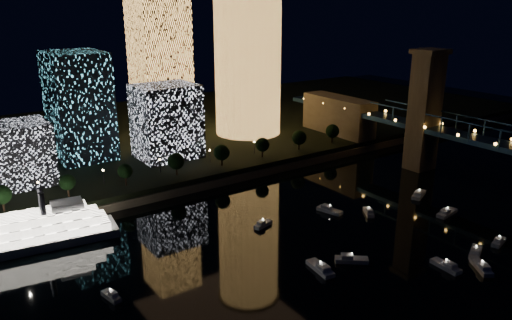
{
  "coord_description": "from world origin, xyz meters",
  "views": [
    {
      "loc": [
        -107.34,
        -76.14,
        68.09
      ],
      "look_at": [
        -16.21,
        55.0,
        17.11
      ],
      "focal_mm": 35.0,
      "sensor_mm": 36.0,
      "label": 1
    }
  ],
  "objects": [
    {
      "name": "riverboat",
      "position": [
        -91.28,
        69.16,
        4.4
      ],
      "size": [
        57.95,
        18.83,
        17.16
      ],
      "color": "silver",
      "rests_on": "ground"
    },
    {
      "name": "ground",
      "position": [
        0.0,
        0.0,
        0.0
      ],
      "size": [
        520.0,
        520.0,
        0.0
      ],
      "primitive_type": "plane",
      "color": "black",
      "rests_on": "ground"
    },
    {
      "name": "midrise_blocks",
      "position": [
        -60.41,
        123.54,
        22.17
      ],
      "size": [
        117.96,
        45.34,
        43.91
      ],
      "color": "white",
      "rests_on": "far_bank"
    },
    {
      "name": "street_lamps",
      "position": [
        -34.0,
        94.0,
        9.02
      ],
      "size": [
        132.7,
        0.7,
        5.65
      ],
      "color": "black",
      "rests_on": "far_bank"
    },
    {
      "name": "far_bank",
      "position": [
        0.0,
        160.0,
        2.5
      ],
      "size": [
        420.0,
        160.0,
        5.0
      ],
      "primitive_type": "cube",
      "color": "black",
      "rests_on": "ground"
    },
    {
      "name": "tower_rectangular",
      "position": [
        -6.68,
        149.69,
        42.84
      ],
      "size": [
        23.79,
        23.79,
        75.68
      ],
      "primitive_type": "cube",
      "color": "#FFB051",
      "rests_on": "far_bank"
    },
    {
      "name": "esplanade_trees",
      "position": [
        -21.81,
        88.0,
        10.47
      ],
      "size": [
        165.75,
        6.56,
        8.78
      ],
      "color": "black",
      "rests_on": "far_bank"
    },
    {
      "name": "tower_cylindrical",
      "position": [
        28.32,
        126.08,
        47.44
      ],
      "size": [
        34.0,
        34.0,
        84.62
      ],
      "color": "#FFB051",
      "rests_on": "far_bank"
    },
    {
      "name": "seawall",
      "position": [
        0.0,
        82.0,
        1.5
      ],
      "size": [
        420.0,
        6.0,
        3.0
      ],
      "primitive_type": "cube",
      "color": "#6B5E4C",
      "rests_on": "ground"
    },
    {
      "name": "motorboats",
      "position": [
        -2.91,
        8.08,
        0.81
      ],
      "size": [
        121.7,
        66.49,
        2.78
      ],
      "color": "silver",
      "rests_on": "ground"
    }
  ]
}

